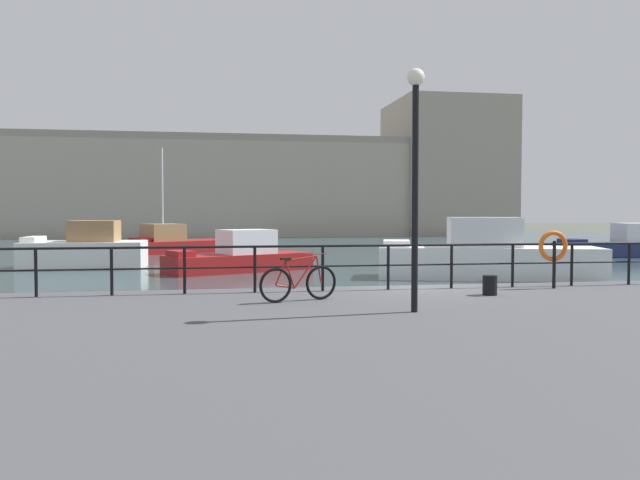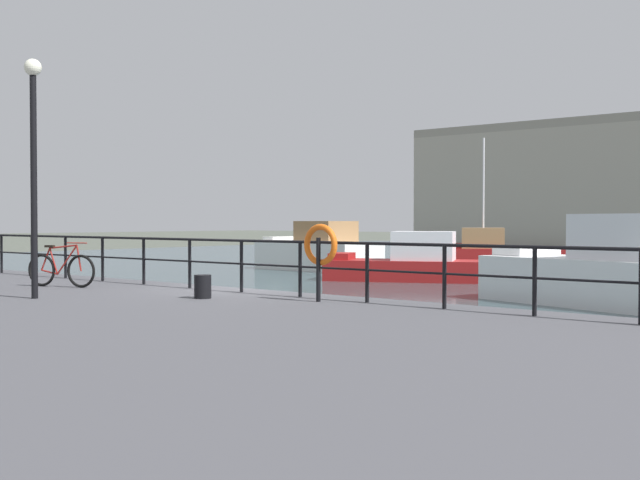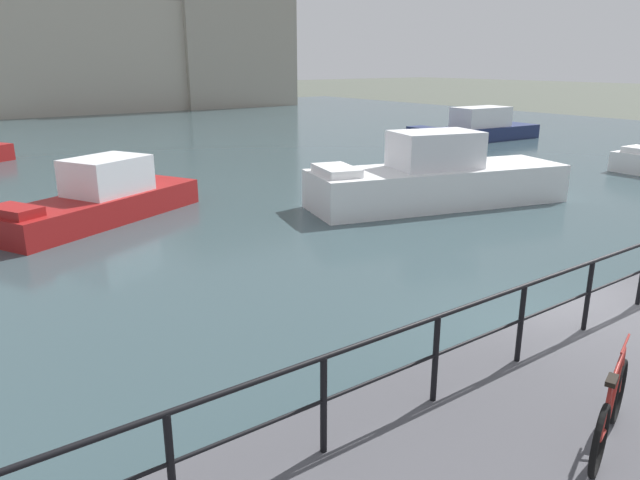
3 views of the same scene
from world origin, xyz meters
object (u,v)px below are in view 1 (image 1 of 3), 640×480
Objects in this scene: life_ring_stand at (553,248)px; parked_bicycle at (299,282)px; moored_harbor_tender at (486,257)px; moored_small_launch at (86,250)px; moored_cabin_cruiser at (174,242)px; quay_lamp_post at (415,156)px; moored_red_daysailer at (638,245)px; mooring_bollard at (490,285)px; moored_blue_motorboat at (240,257)px; harbor_building at (312,185)px.

parked_bicycle is at bearing -169.16° from life_ring_stand.
moored_small_launch is at bearing -8.40° from moored_harbor_tender.
moored_cabin_cruiser is 1.53× the size of quay_lamp_post.
parked_bicycle is at bearing 46.03° from moored_red_daysailer.
mooring_bollard is at bearing -15.74° from parked_bicycle.
moored_blue_motorboat is 17.23m from quay_lamp_post.
quay_lamp_post reaches higher than moored_small_launch.
moored_small_launch is at bearing -48.00° from moored_blue_motorboat.
harbor_building is 125.37× the size of mooring_bollard.
moored_harbor_tender is at bearing -90.35° from harbor_building.
mooring_bollard is at bearing -94.85° from harbor_building.
parked_bicycle is 4.33m from mooring_bollard.
life_ring_stand reaches higher than parked_bicycle.
quay_lamp_post is at bearing 73.47° from moored_cabin_cruiser.
moored_red_daysailer is at bearing 22.91° from parked_bicycle.
quay_lamp_post is (-4.46, -2.98, 1.89)m from life_ring_stand.
moored_red_daysailer is (23.17, 5.36, 0.05)m from moored_blue_motorboat.
moored_red_daysailer is at bearing 135.22° from moored_cabin_cruiser.
moored_cabin_cruiser is 0.77× the size of moored_harbor_tender.
moored_red_daysailer is at bearing 49.72° from life_ring_stand.
life_ring_stand is (-2.77, -55.87, -3.86)m from harbor_building.
harbor_building reaches higher than moored_red_daysailer.
moored_harbor_tender is 13.80m from parked_bicycle.
life_ring_stand is at bearing 53.72° from moored_red_daysailer.
harbor_building is at bearing -142.86° from moored_cabin_cruiser.
parked_bicycle is (7.53, -17.88, 0.32)m from moored_small_launch.
parked_bicycle is at bearing 65.67° from moored_harbor_tender.
moored_harbor_tender is 5.25× the size of parked_bicycle.
moored_blue_motorboat is 15.55m from mooring_bollard.
moored_cabin_cruiser is 0.72× the size of moored_red_daysailer.
harbor_building is at bearing -74.74° from moored_harbor_tender.
mooring_bollard is at bearing 51.73° from moored_red_daysailer.
life_ring_stand reaches higher than moored_red_daysailer.
moored_red_daysailer is at bearing 167.31° from moored_blue_motorboat.
parked_bicycle is (4.17, -28.53, 0.49)m from moored_cabin_cruiser.
quay_lamp_post reaches higher than life_ring_stand.
moored_small_launch reaches higher than parked_bicycle.
moored_blue_motorboat is 7.54m from moored_small_launch.
parked_bicycle is 3.59m from quay_lamp_post.
moored_cabin_cruiser is 1.25× the size of moored_small_launch.
harbor_building is 56.07m from life_ring_stand.
harbor_building is 57.22m from mooring_bollard.
moored_harbor_tender reaches higher than moored_small_launch.
mooring_bollard is at bearing 81.85° from moored_harbor_tender.
quay_lamp_post is at bearing 72.64° from moored_blue_motorboat.
moored_harbor_tender is at bearing 30.93° from parked_bicycle.
quay_lamp_post is at bearing 50.94° from moored_red_daysailer.
moored_harbor_tender is 1.99× the size of quay_lamp_post.
life_ring_stand is (6.92, -13.80, 1.09)m from moored_blue_motorboat.
moored_blue_motorboat is 4.79× the size of life_ring_stand.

